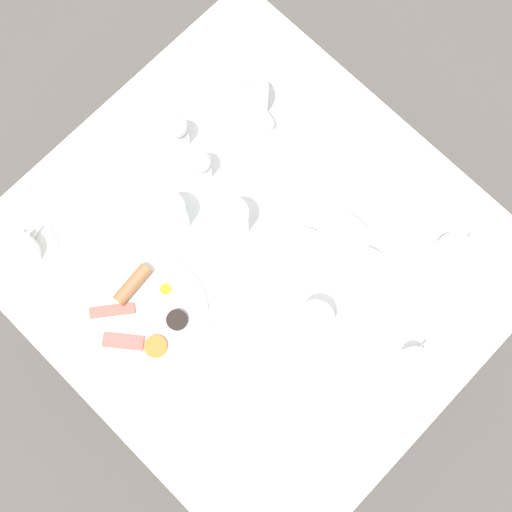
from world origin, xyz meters
The scene contains 16 objects.
ground_plane centered at (0.00, 0.00, 0.00)m, with size 8.00×8.00×0.00m, color #4C4742.
table centered at (0.00, 0.00, 0.64)m, with size 0.95×1.03×0.70m.
breakfast_plate centered at (-0.26, 0.08, 0.71)m, with size 0.28×0.28×0.04m.
teapot_near centered at (0.15, -0.12, 0.75)m, with size 0.11×0.18×0.11m.
teapot_far centered at (0.24, 0.27, 0.75)m, with size 0.11×0.19×0.11m.
teacup_with_saucer_left centered at (0.30, -0.30, 0.73)m, with size 0.16×0.16×0.06m.
teacup_with_saucer_right centered at (-0.36, 0.38, 0.73)m, with size 0.16×0.16×0.06m.
water_glass_tall centered at (0.01, 0.09, 0.76)m, with size 0.08×0.08×0.12m.
water_glass_short centered at (-0.07, 0.19, 0.76)m, with size 0.08×0.08×0.10m.
wine_glass_spare centered at (-0.02, -0.19, 0.75)m, with size 0.08×0.08×0.09m.
creamer_jug centered at (0.07, -0.39, 0.73)m, with size 0.08×0.05×0.06m.
pepper_grinder centered at (0.05, 0.23, 0.76)m, with size 0.05×0.05×0.11m.
salt_grinder centered at (0.07, 0.32, 0.76)m, with size 0.05×0.05×0.11m.
napkin_folded centered at (-0.14, -0.34, 0.71)m, with size 0.17×0.17×0.01m.
fork_by_plate centered at (-0.07, 0.35, 0.71)m, with size 0.12×0.15×0.00m.
knife_by_plate centered at (-0.33, -0.20, 0.71)m, with size 0.18×0.14×0.00m.
Camera 1 is at (-0.19, -0.18, 2.01)m, focal length 42.00 mm.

